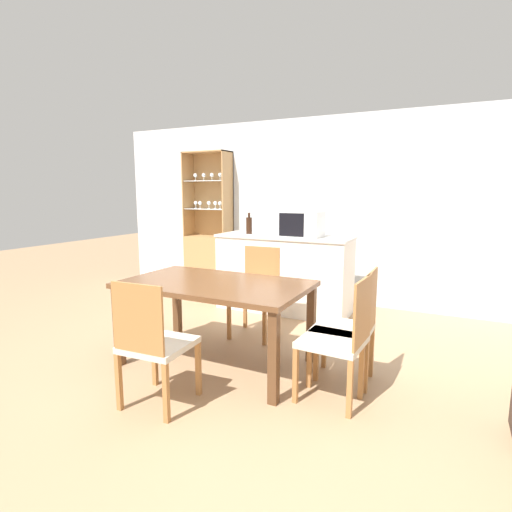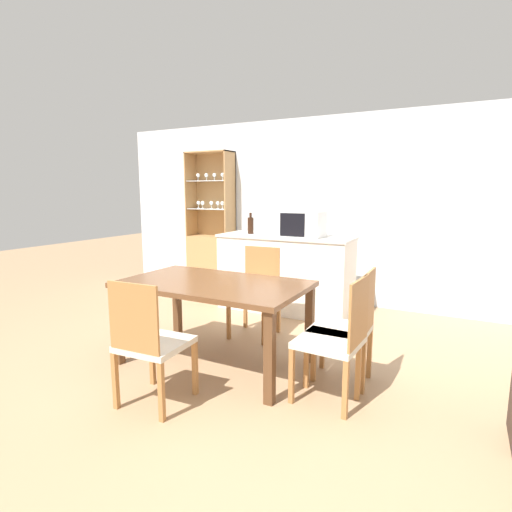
{
  "view_description": "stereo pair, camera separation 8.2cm",
  "coord_description": "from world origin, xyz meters",
  "px_view_note": "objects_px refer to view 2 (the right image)",
  "views": [
    {
      "loc": [
        1.65,
        -2.8,
        1.54
      ],
      "look_at": [
        -0.25,
        1.01,
        0.85
      ],
      "focal_mm": 28.0,
      "sensor_mm": 36.0,
      "label": 1
    },
    {
      "loc": [
        1.72,
        -2.76,
        1.54
      ],
      "look_at": [
        -0.25,
        1.01,
        0.85
      ],
      "focal_mm": 28.0,
      "sensor_mm": 36.0,
      "label": 2
    }
  ],
  "objects_px": {
    "dining_chair_side_right_far": "(346,328)",
    "dining_chair_head_near": "(151,343)",
    "display_cabinet": "(212,250)",
    "dining_table": "(214,291)",
    "dining_chair_head_far": "(256,292)",
    "dining_chair_side_right_near": "(336,340)",
    "wine_bottle": "(251,225)",
    "microwave": "(303,224)"
  },
  "relations": [
    {
      "from": "dining_chair_head_near",
      "to": "microwave",
      "type": "bearing_deg",
      "value": 83.06
    },
    {
      "from": "display_cabinet",
      "to": "dining_table",
      "type": "height_order",
      "value": "display_cabinet"
    },
    {
      "from": "microwave",
      "to": "wine_bottle",
      "type": "height_order",
      "value": "microwave"
    },
    {
      "from": "display_cabinet",
      "to": "dining_chair_head_far",
      "type": "xyz_separation_m",
      "value": [
        1.59,
        -1.51,
        -0.15
      ]
    },
    {
      "from": "dining_chair_side_right_far",
      "to": "wine_bottle",
      "type": "distance_m",
      "value": 2.46
    },
    {
      "from": "dining_table",
      "to": "dining_chair_side_right_near",
      "type": "xyz_separation_m",
      "value": [
        1.16,
        -0.15,
        -0.19
      ]
    },
    {
      "from": "dining_chair_head_far",
      "to": "dining_chair_side_right_near",
      "type": "height_order",
      "value": "same"
    },
    {
      "from": "microwave",
      "to": "dining_chair_side_right_near",
      "type": "bearing_deg",
      "value": -62.32
    },
    {
      "from": "dining_table",
      "to": "dining_chair_side_right_near",
      "type": "bearing_deg",
      "value": -7.2
    },
    {
      "from": "display_cabinet",
      "to": "microwave",
      "type": "relative_size",
      "value": 4.31
    },
    {
      "from": "dining_chair_head_far",
      "to": "dining_chair_side_right_far",
      "type": "bearing_deg",
      "value": 146.32
    },
    {
      "from": "dining_chair_side_right_near",
      "to": "wine_bottle",
      "type": "xyz_separation_m",
      "value": [
        -1.74,
        1.91,
        0.63
      ]
    },
    {
      "from": "display_cabinet",
      "to": "dining_chair_head_near",
      "type": "distance_m",
      "value": 3.54
    },
    {
      "from": "dining_chair_head_far",
      "to": "dining_chair_head_near",
      "type": "bearing_deg",
      "value": 86.79
    },
    {
      "from": "dining_table",
      "to": "dining_chair_head_near",
      "type": "distance_m",
      "value": 0.84
    },
    {
      "from": "dining_chair_side_right_near",
      "to": "dining_chair_head_near",
      "type": "distance_m",
      "value": 1.34
    },
    {
      "from": "dining_chair_side_right_far",
      "to": "dining_chair_side_right_near",
      "type": "relative_size",
      "value": 1.0
    },
    {
      "from": "dining_table",
      "to": "microwave",
      "type": "height_order",
      "value": "microwave"
    },
    {
      "from": "dining_table",
      "to": "microwave",
      "type": "xyz_separation_m",
      "value": [
        0.17,
        1.75,
        0.48
      ]
    },
    {
      "from": "dining_chair_side_right_near",
      "to": "dining_chair_side_right_far",
      "type": "bearing_deg",
      "value": 3.55
    },
    {
      "from": "microwave",
      "to": "wine_bottle",
      "type": "distance_m",
      "value": 0.75
    },
    {
      "from": "dining_table",
      "to": "dining_chair_side_right_near",
      "type": "relative_size",
      "value": 1.73
    },
    {
      "from": "display_cabinet",
      "to": "dining_table",
      "type": "xyz_separation_m",
      "value": [
        1.59,
        -2.33,
        0.05
      ]
    },
    {
      "from": "dining_chair_head_far",
      "to": "dining_chair_side_right_near",
      "type": "bearing_deg",
      "value": 136.79
    },
    {
      "from": "dining_table",
      "to": "dining_chair_head_near",
      "type": "relative_size",
      "value": 1.73
    },
    {
      "from": "dining_table",
      "to": "wine_bottle",
      "type": "distance_m",
      "value": 1.91
    },
    {
      "from": "dining_chair_head_far",
      "to": "wine_bottle",
      "type": "relative_size",
      "value": 3.38
    },
    {
      "from": "dining_chair_side_right_far",
      "to": "dining_chair_head_far",
      "type": "bearing_deg",
      "value": 59.42
    },
    {
      "from": "dining_chair_head_near",
      "to": "dining_chair_side_right_far",
      "type": "bearing_deg",
      "value": 36.53
    },
    {
      "from": "display_cabinet",
      "to": "dining_table",
      "type": "bearing_deg",
      "value": -55.69
    },
    {
      "from": "dining_chair_head_near",
      "to": "display_cabinet",
      "type": "bearing_deg",
      "value": 113.51
    },
    {
      "from": "display_cabinet",
      "to": "microwave",
      "type": "xyz_separation_m",
      "value": [
        1.76,
        -0.58,
        0.53
      ]
    },
    {
      "from": "display_cabinet",
      "to": "dining_chair_head_far",
      "type": "relative_size",
      "value": 2.27
    },
    {
      "from": "wine_bottle",
      "to": "dining_chair_head_near",
      "type": "bearing_deg",
      "value": -77.29
    },
    {
      "from": "dining_chair_head_far",
      "to": "dining_chair_side_right_far",
      "type": "xyz_separation_m",
      "value": [
        1.16,
        -0.68,
        0.0
      ]
    },
    {
      "from": "display_cabinet",
      "to": "dining_chair_head_near",
      "type": "height_order",
      "value": "display_cabinet"
    },
    {
      "from": "display_cabinet",
      "to": "dining_chair_head_near",
      "type": "xyz_separation_m",
      "value": [
        1.59,
        -3.15,
        -0.15
      ]
    },
    {
      "from": "wine_bottle",
      "to": "microwave",
      "type": "bearing_deg",
      "value": -1.38
    },
    {
      "from": "dining_table",
      "to": "dining_chair_side_right_near",
      "type": "distance_m",
      "value": 1.18
    },
    {
      "from": "dining_chair_head_near",
      "to": "wine_bottle",
      "type": "distance_m",
      "value": 2.73
    },
    {
      "from": "dining_chair_side_right_far",
      "to": "dining_chair_head_near",
      "type": "bearing_deg",
      "value": 129.53
    },
    {
      "from": "display_cabinet",
      "to": "dining_chair_side_right_far",
      "type": "xyz_separation_m",
      "value": [
        2.75,
        -2.19,
        -0.15
      ]
    }
  ]
}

